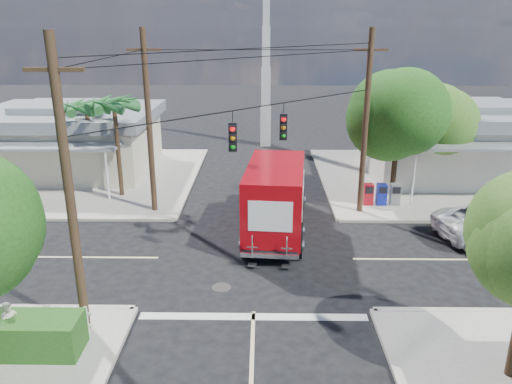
{
  "coord_description": "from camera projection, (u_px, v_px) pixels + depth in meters",
  "views": [
    {
      "loc": [
        0.28,
        -18.5,
        9.15
      ],
      "look_at": [
        0.0,
        2.0,
        2.2
      ],
      "focal_mm": 35.0,
      "sensor_mm": 36.0,
      "label": 1
    }
  ],
  "objects": [
    {
      "name": "vending_boxes",
      "position": [
        381.0,
        194.0,
        26.02
      ],
      "size": [
        1.9,
        0.5,
        1.1
      ],
      "color": "#A20E19",
      "rests_on": "sidewalk_ne"
    },
    {
      "name": "road_markings",
      "position": [
        255.0,
        275.0,
        19.06
      ],
      "size": [
        32.0,
        32.0,
        0.01
      ],
      "color": "beige",
      "rests_on": "ground"
    },
    {
      "name": "tree_ne_front",
      "position": [
        400.0,
        115.0,
        25.23
      ],
      "size": [
        4.21,
        4.14,
        6.66
      ],
      "color": "#422D1C",
      "rests_on": "sidewalk_ne"
    },
    {
      "name": "sidewalk_nw",
      "position": [
        83.0,
        178.0,
        30.88
      ],
      "size": [
        14.12,
        14.12,
        0.14
      ],
      "color": "#9E998E",
      "rests_on": "ground"
    },
    {
      "name": "pedestrian",
      "position": [
        11.0,
        327.0,
        14.28
      ],
      "size": [
        0.63,
        0.67,
        1.54
      ],
      "primitive_type": "imported",
      "rotation": [
        0.0,
        0.0,
        0.95
      ],
      "color": "beige",
      "rests_on": "sidewalk_sw"
    },
    {
      "name": "sidewalk_ne",
      "position": [
        435.0,
        179.0,
        30.59
      ],
      "size": [
        14.12,
        14.12,
        0.14
      ],
      "color": "#9E998E",
      "rests_on": "ground"
    },
    {
      "name": "delivery_truck",
      "position": [
        276.0,
        197.0,
        22.58
      ],
      "size": [
        3.1,
        7.92,
        3.35
      ],
      "color": "black",
      "rests_on": "ground"
    },
    {
      "name": "parked_car",
      "position": [
        501.0,
        222.0,
        22.02
      ],
      "size": [
        6.14,
        3.62,
        1.6
      ],
      "primitive_type": "imported",
      "rotation": [
        0.0,
        0.0,
        1.75
      ],
      "color": "silver",
      "rests_on": "ground"
    },
    {
      "name": "utility_poles",
      "position": [
        217.0,
        138.0,
        20.49
      ],
      "size": [
        12.0,
        10.68,
        9.0
      ],
      "color": "#473321",
      "rests_on": "ground"
    },
    {
      "name": "ground",
      "position": [
        255.0,
        258.0,
        20.46
      ],
      "size": [
        120.0,
        120.0,
        0.0
      ],
      "primitive_type": "plane",
      "color": "black",
      "rests_on": "ground"
    },
    {
      "name": "palm_nw_front",
      "position": [
        114.0,
        106.0,
        26.04
      ],
      "size": [
        3.01,
        3.08,
        5.59
      ],
      "color": "#422D1C",
      "rests_on": "sidewalk_nw"
    },
    {
      "name": "radio_tower",
      "position": [
        266.0,
        72.0,
        37.58
      ],
      "size": [
        0.8,
        0.8,
        17.0
      ],
      "color": "silver",
      "rests_on": "ground"
    },
    {
      "name": "palm_nw_back",
      "position": [
        86.0,
        109.0,
        27.6
      ],
      "size": [
        3.01,
        3.08,
        5.19
      ],
      "color": "#422D1C",
      "rests_on": "sidewalk_nw"
    },
    {
      "name": "building_nw",
      "position": [
        70.0,
        138.0,
        31.7
      ],
      "size": [
        10.8,
        10.2,
        4.3
      ],
      "color": "beige",
      "rests_on": "sidewalk_nw"
    },
    {
      "name": "tree_ne_back",
      "position": [
        435.0,
        118.0,
        27.47
      ],
      "size": [
        3.77,
        3.66,
        5.82
      ],
      "color": "#422D1C",
      "rests_on": "sidewalk_ne"
    },
    {
      "name": "building_ne",
      "position": [
        460.0,
        139.0,
        30.88
      ],
      "size": [
        11.8,
        10.2,
        4.5
      ],
      "color": "silver",
      "rests_on": "sidewalk_ne"
    }
  ]
}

